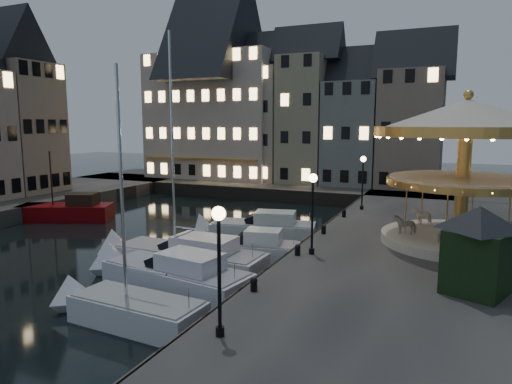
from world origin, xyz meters
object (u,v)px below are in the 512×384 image
at_px(motorboat_b, 170,275).
at_px(motorboat_a, 127,310).
at_px(streetlamp_c, 363,175).
at_px(bollard_c, 324,229).
at_px(streetlamp_b, 313,202).
at_px(motorboat_d, 245,251).
at_px(bollard_b, 298,249).
at_px(motorboat_c, 182,256).
at_px(streetlamp_a, 219,253).
at_px(bollard_d, 344,213).
at_px(motorboat_e, 257,229).
at_px(carousel, 465,144).
at_px(red_fishing_boat, 67,212).
at_px(bollard_a, 254,284).
at_px(ticket_kiosk, 479,235).

bearing_deg(motorboat_b, motorboat_a, -80.71).
height_order(streetlamp_c, bollard_c, streetlamp_c).
xyz_separation_m(streetlamp_b, motorboat_d, (-4.38, 1.31, -3.38)).
relative_size(bollard_b, motorboat_c, 0.04).
bearing_deg(streetlamp_a, bollard_d, 91.72).
distance_m(motorboat_d, motorboat_e, 5.46).
xyz_separation_m(streetlamp_a, motorboat_b, (-5.91, 5.88, -3.37)).
distance_m(motorboat_b, carousel, 17.06).
xyz_separation_m(bollard_d, motorboat_a, (-4.66, -18.14, -1.07)).
height_order(streetlamp_b, motorboat_d, streetlamp_b).
relative_size(motorboat_a, motorboat_b, 1.25).
bearing_deg(motorboat_a, streetlamp_b, 57.16).
bearing_deg(red_fishing_boat, bollard_b, -15.81).
bearing_deg(bollard_c, streetlamp_b, -82.41).
xyz_separation_m(streetlamp_c, red_fishing_boat, (-22.79, -7.72, -3.32)).
relative_size(streetlamp_a, bollard_a, 7.32).
height_order(bollard_d, red_fishing_boat, red_fishing_boat).
height_order(motorboat_a, red_fishing_boat, motorboat_a).
bearing_deg(red_fishing_boat, bollard_c, -3.31).
bearing_deg(bollard_d, motorboat_c, -119.81).
height_order(streetlamp_b, motorboat_c, motorboat_c).
bearing_deg(streetlamp_a, bollard_a, 98.53).
bearing_deg(bollard_d, motorboat_a, -104.39).
relative_size(streetlamp_a, motorboat_b, 0.47).
bearing_deg(ticket_kiosk, motorboat_c, 174.41).
bearing_deg(motorboat_b, motorboat_e, 89.97).
distance_m(streetlamp_b, motorboat_b, 7.96).
xyz_separation_m(streetlamp_c, bollard_b, (-0.60, -14.00, -2.41)).
relative_size(motorboat_b, motorboat_c, 0.67).
relative_size(motorboat_c, motorboat_e, 1.57).
xyz_separation_m(bollard_c, motorboat_b, (-5.31, -8.62, -0.96)).
xyz_separation_m(motorboat_b, red_fishing_boat, (-16.88, 9.90, 0.05)).
bearing_deg(bollard_b, streetlamp_b, 39.81).
relative_size(bollard_b, bollard_c, 1.00).
distance_m(streetlamp_a, motorboat_a, 6.57).
height_order(motorboat_b, red_fishing_boat, red_fishing_boat).
bearing_deg(motorboat_d, ticket_kiosk, -18.53).
bearing_deg(motorboat_e, ticket_kiosk, -34.48).
xyz_separation_m(streetlamp_b, motorboat_e, (-5.91, 6.55, -3.37)).
height_order(bollard_b, carousel, carousel).
bearing_deg(red_fishing_boat, motorboat_e, 2.59).
xyz_separation_m(bollard_a, motorboat_c, (-6.45, 4.75, -0.92)).
bearing_deg(streetlamp_c, carousel, -50.07).
bearing_deg(bollard_a, bollard_c, 90.00).
bearing_deg(bollard_c, streetlamp_a, -87.63).
height_order(bollard_d, motorboat_b, motorboat_b).
bearing_deg(motorboat_d, motorboat_b, -105.83).
bearing_deg(red_fishing_boat, bollard_d, 10.76).
relative_size(streetlamp_c, motorboat_b, 0.47).
distance_m(streetlamp_c, bollard_b, 14.22).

